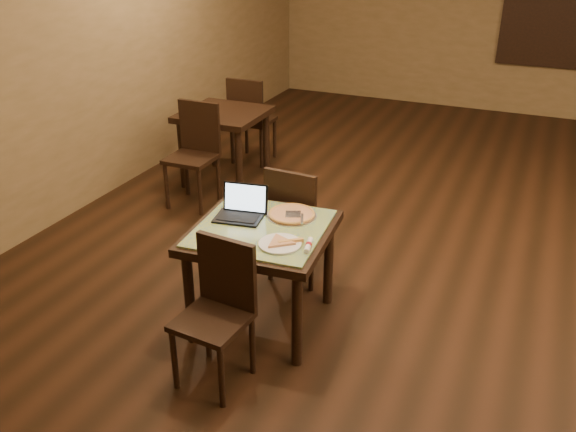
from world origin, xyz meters
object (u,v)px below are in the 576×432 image
at_px(pizza_pan, 292,215).
at_px(other_table_b_chair_near, 195,148).
at_px(tiled_table, 262,240).
at_px(chair_main_far, 296,218).
at_px(chair_main_near, 219,304).
at_px(other_table_b_chair_far, 250,116).
at_px(laptop, 242,209).
at_px(other_table_b, 224,123).

height_order(pizza_pan, other_table_b_chair_near, other_table_b_chair_near).
bearing_deg(tiled_table, chair_main_far, 85.49).
bearing_deg(chair_main_far, tiled_table, 93.35).
relative_size(tiled_table, other_table_b_chair_near, 0.97).
relative_size(chair_main_near, other_table_b_chair_near, 0.91).
height_order(pizza_pan, other_table_b_chair_far, other_table_b_chair_far).
xyz_separation_m(laptop, other_table_b_chair_far, (-1.32, 2.72, -0.24)).
xyz_separation_m(tiled_table, other_table_b, (-1.52, 2.22, -0.00)).
height_order(tiled_table, other_table_b_chair_near, other_table_b_chair_near).
relative_size(chair_main_far, pizza_pan, 2.77).
xyz_separation_m(tiled_table, pizza_pan, (0.12, 0.24, 0.11)).
distance_m(chair_main_near, chair_main_far, 1.23).
xyz_separation_m(chair_main_near, chair_main_far, (-0.01, 1.23, 0.02)).
height_order(other_table_b, other_table_b_chair_far, other_table_b_chair_far).
bearing_deg(tiled_table, chair_main_near, -94.26).
distance_m(other_table_b, other_table_b_chair_near, 0.60).
xyz_separation_m(chair_main_far, other_table_b, (-1.52, 1.61, 0.11)).
relative_size(laptop, other_table_b_chair_near, 0.35).
height_order(chair_main_near, laptop, laptop).
height_order(laptop, other_table_b, laptop).
distance_m(chair_main_near, other_table_b_chair_far, 3.76).
height_order(chair_main_far, other_table_b, chair_main_far).
bearing_deg(other_table_b, chair_main_near, -62.45).
relative_size(chair_main_far, other_table_b_chair_far, 0.95).
bearing_deg(pizza_pan, other_table_b_chair_near, 139.98).
xyz_separation_m(laptop, other_table_b_chair_near, (-1.33, 1.52, -0.24)).
bearing_deg(laptop, other_table_b_chair_near, 121.44).
bearing_deg(other_table_b, laptop, -58.79).
distance_m(tiled_table, other_table_b, 2.69).
bearing_deg(pizza_pan, other_table_b_chair_far, 122.51).
xyz_separation_m(chair_main_far, other_table_b_chair_far, (-1.52, 2.20, 0.03)).
xyz_separation_m(pizza_pan, other_table_b_chair_near, (-1.65, 1.38, -0.19)).
xyz_separation_m(pizza_pan, other_table_b_chair_far, (-1.64, 2.58, -0.19)).
xyz_separation_m(tiled_table, other_table_b_chair_far, (-1.52, 2.82, -0.08)).
distance_m(tiled_table, other_table_b_chair_near, 2.23).
bearing_deg(tiled_table, laptop, 148.19).
xyz_separation_m(other_table_b_chair_near, other_table_b_chair_far, (0.00, 1.20, 0.00)).
bearing_deg(other_table_b_chair_near, pizza_pan, -40.82).
distance_m(chair_main_far, other_table_b_chair_near, 1.83).
distance_m(chair_main_far, laptop, 0.61).
relative_size(laptop, other_table_b_chair_far, 0.35).
bearing_deg(pizza_pan, chair_main_far, 108.37).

